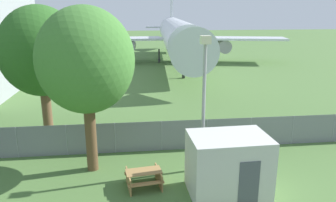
{
  "coord_description": "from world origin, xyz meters",
  "views": [
    {
      "loc": [
        -1.65,
        -5.31,
        7.58
      ],
      "look_at": [
        0.72,
        14.49,
        2.0
      ],
      "focal_mm": 35.0,
      "sensor_mm": 36.0,
      "label": 1
    }
  ],
  "objects_px": {
    "airplane": "(177,35)",
    "tree_near_hangar": "(86,61)",
    "portable_cabin": "(228,165)",
    "tree_left_of_cabin": "(41,52)",
    "picnic_bench_near_cabin": "(144,177)"
  },
  "relations": [
    {
      "from": "portable_cabin",
      "to": "picnic_bench_near_cabin",
      "type": "bearing_deg",
      "value": 164.14
    },
    {
      "from": "portable_cabin",
      "to": "tree_left_of_cabin",
      "type": "distance_m",
      "value": 12.62
    },
    {
      "from": "airplane",
      "to": "portable_cabin",
      "type": "relative_size",
      "value": 12.16
    },
    {
      "from": "airplane",
      "to": "tree_left_of_cabin",
      "type": "bearing_deg",
      "value": -20.01
    },
    {
      "from": "tree_left_of_cabin",
      "to": "airplane",
      "type": "bearing_deg",
      "value": 65.87
    },
    {
      "from": "airplane",
      "to": "tree_near_hangar",
      "type": "bearing_deg",
      "value": -11.4
    },
    {
      "from": "portable_cabin",
      "to": "tree_near_hangar",
      "type": "height_order",
      "value": "tree_near_hangar"
    },
    {
      "from": "portable_cabin",
      "to": "tree_near_hangar",
      "type": "distance_m",
      "value": 7.72
    },
    {
      "from": "portable_cabin",
      "to": "tree_near_hangar",
      "type": "bearing_deg",
      "value": 152.77
    },
    {
      "from": "portable_cabin",
      "to": "tree_left_of_cabin",
      "type": "xyz_separation_m",
      "value": [
        -9.11,
        7.81,
        3.92
      ]
    },
    {
      "from": "picnic_bench_near_cabin",
      "to": "tree_near_hangar",
      "type": "xyz_separation_m",
      "value": [
        -2.41,
        1.95,
        4.88
      ]
    },
    {
      "from": "portable_cabin",
      "to": "tree_left_of_cabin",
      "type": "relative_size",
      "value": 0.42
    },
    {
      "from": "airplane",
      "to": "portable_cabin",
      "type": "height_order",
      "value": "airplane"
    },
    {
      "from": "airplane",
      "to": "tree_near_hangar",
      "type": "xyz_separation_m",
      "value": [
        -8.82,
        -31.77,
        1.27
      ]
    },
    {
      "from": "tree_left_of_cabin",
      "to": "portable_cabin",
      "type": "bearing_deg",
      "value": -40.62
    }
  ]
}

